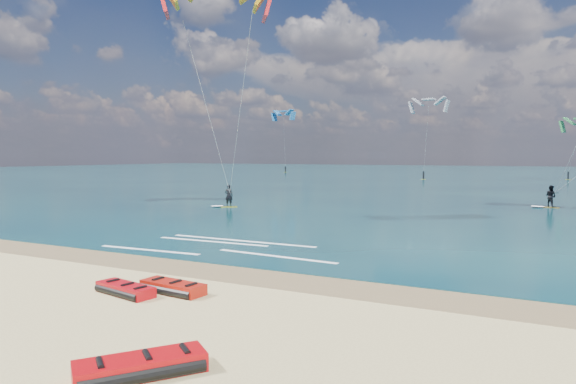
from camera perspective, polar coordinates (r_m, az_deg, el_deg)
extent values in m
plane|color=tan|center=(54.34, 11.35, -0.44)|extent=(320.00, 320.00, 0.00)
cube|color=brown|center=(21.40, -16.47, -7.43)|extent=(320.00, 2.40, 0.01)
cube|color=#092936|center=(117.19, 19.77, 1.80)|extent=(320.00, 200.00, 0.04)
cube|color=yellow|center=(41.75, -6.58, -1.63)|extent=(1.33, 1.12, 0.06)
imported|color=black|center=(41.67, -6.59, -0.40)|extent=(0.75, 0.60, 1.77)
cylinder|color=black|center=(41.25, -6.48, -0.09)|extent=(0.46, 0.35, 0.04)
cube|color=gold|center=(46.15, 27.12, -1.51)|extent=(1.42, 0.66, 0.06)
imported|color=black|center=(46.08, 27.16, -0.42)|extent=(1.07, 1.02, 1.73)
cylinder|color=black|center=(45.77, 27.55, -0.08)|extent=(0.55, 0.14, 0.04)
cube|color=white|center=(23.61, -15.19, -6.23)|extent=(5.27, 0.53, 0.01)
cube|color=white|center=(21.43, -1.38, -7.14)|extent=(5.69, 0.65, 0.01)
cube|color=white|center=(25.26, -8.42, -5.46)|extent=(6.07, 0.46, 0.01)
cube|color=white|center=(25.32, -5.21, -5.41)|extent=(8.00, 0.26, 0.01)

